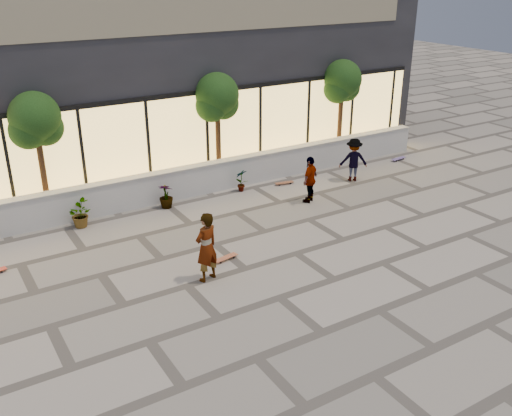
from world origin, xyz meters
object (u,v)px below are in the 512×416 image
skater_right_far (353,160)px  tree_mideast (217,100)px  tree_east (342,84)px  skater_center (206,247)px  tree_midwest (36,123)px  skateboard_center (226,258)px  skater_right_near (310,179)px  skateboard_right_far (399,159)px  skateboard_right_near (284,183)px

skater_right_far → tree_mideast: bearing=-1.7°
tree_east → skater_right_far: 3.54m
tree_east → skater_center: size_ratio=2.17×
tree_midwest → skateboard_center: tree_midwest is taller
skater_center → skater_right_near: (5.21, 2.79, -0.12)m
skater_center → skater_right_far: bearing=-171.7°
skateboard_center → skateboard_right_far: 10.68m
skater_center → skater_right_near: 5.91m
skater_right_far → skateboard_center: bearing=51.8°
skater_right_far → skateboard_right_near: bearing=6.7°
tree_midwest → skateboard_center: bearing=-58.5°
skateboard_right_far → skateboard_center: bearing=-166.9°
skater_right_near → skateboard_right_far: size_ratio=2.12×
skater_right_far → skateboard_center: 7.51m
tree_midwest → skater_right_near: bearing=-23.0°
skater_right_far → skateboard_center: skater_right_far is taller
tree_east → skater_right_far: tree_east is taller
tree_east → skater_right_near: tree_east is taller
tree_mideast → skater_right_far: (4.18, -2.45, -2.20)m
tree_east → skateboard_right_near: bearing=-157.8°
skater_right_far → skateboard_right_near: 2.63m
skateboard_center → tree_midwest: bearing=111.4°
tree_mideast → tree_east: (5.50, 0.00, 0.00)m
tree_east → skateboard_right_far: 3.79m
tree_midwest → skater_right_near: 8.60m
tree_mideast → skateboard_center: tree_mideast is taller
skateboard_center → tree_east: bearing=23.2°
tree_midwest → skateboard_center: 6.97m
tree_midwest → skater_right_far: (10.18, -2.45, -2.20)m
skater_right_near → skater_right_far: (2.53, 0.81, 0.01)m
tree_east → skater_center: 11.09m
skater_right_near → skateboard_right_far: 5.93m
skateboard_center → skateboard_right_far: size_ratio=1.00×
tree_mideast → skater_center: (-3.56, -6.04, -2.08)m
skater_right_far → skater_center: bearing=53.5°
tree_mideast → skater_right_far: size_ratio=2.49×
skater_right_far → skateboard_right_far: 3.31m
tree_mideast → skateboard_right_far: (7.30, -1.63, -2.91)m
skater_center → tree_mideast: bearing=-137.1°
tree_mideast → skater_center: tree_mideast is taller
skater_right_far → skateboard_right_near: size_ratio=2.20×
tree_mideast → skater_right_far: 5.32m
skateboard_right_near → skateboard_center: bearing=-129.1°
tree_midwest → tree_east: bearing=0.0°
tree_mideast → tree_east: 5.50m
skateboard_center → skateboard_right_far: bearing=10.5°
tree_mideast → skateboard_right_near: 3.76m
skater_center → tree_midwest: bearing=-84.6°
tree_mideast → tree_midwest: bearing=180.0°
tree_east → skater_right_near: bearing=-139.8°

